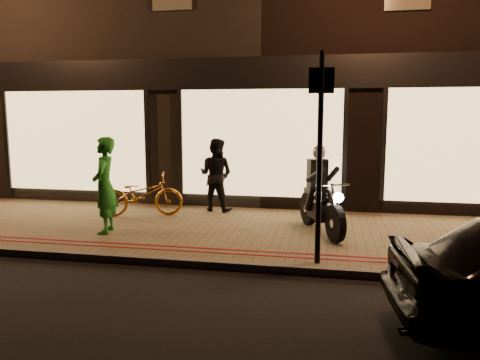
% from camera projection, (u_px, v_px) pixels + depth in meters
% --- Properties ---
extents(ground, '(90.00, 90.00, 0.00)m').
position_uv_depth(ground, '(219.00, 270.00, 6.83)').
color(ground, black).
rests_on(ground, ground).
extents(sidewalk, '(50.00, 4.00, 0.12)m').
position_uv_depth(sidewalk, '(244.00, 232.00, 8.76)').
color(sidewalk, '#746548').
rests_on(sidewalk, ground).
extents(kerb_stone, '(50.00, 0.14, 0.12)m').
position_uv_depth(kerb_stone, '(220.00, 265.00, 6.87)').
color(kerb_stone, '#59544C').
rests_on(kerb_stone, ground).
extents(red_kerb_lines, '(50.00, 0.26, 0.01)m').
position_uv_depth(red_kerb_lines, '(227.00, 251.00, 7.35)').
color(red_kerb_lines, maroon).
rests_on(red_kerb_lines, sidewalk).
extents(building_row, '(48.00, 10.11, 8.50)m').
position_uv_depth(building_row, '(284.00, 51.00, 14.97)').
color(building_row, black).
rests_on(building_row, ground).
extents(motorcycle, '(0.91, 1.83, 1.59)m').
position_uv_depth(motorcycle, '(321.00, 199.00, 8.46)').
color(motorcycle, black).
rests_on(motorcycle, sidewalk).
extents(sign_post, '(0.35, 0.08, 3.00)m').
position_uv_depth(sign_post, '(320.00, 147.00, 6.55)').
color(sign_post, black).
rests_on(sign_post, sidewalk).
extents(bicycle_gold, '(1.82, 1.10, 0.90)m').
position_uv_depth(bicycle_gold, '(141.00, 195.00, 9.85)').
color(bicycle_gold, '#C27722').
rests_on(bicycle_gold, sidewalk).
extents(person_green, '(0.55, 0.71, 1.74)m').
position_uv_depth(person_green, '(105.00, 185.00, 8.40)').
color(person_green, '#217D24').
rests_on(person_green, sidewalk).
extents(person_dark, '(0.89, 0.76, 1.61)m').
position_uv_depth(person_dark, '(216.00, 175.00, 10.35)').
color(person_dark, black).
rests_on(person_dark, sidewalk).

